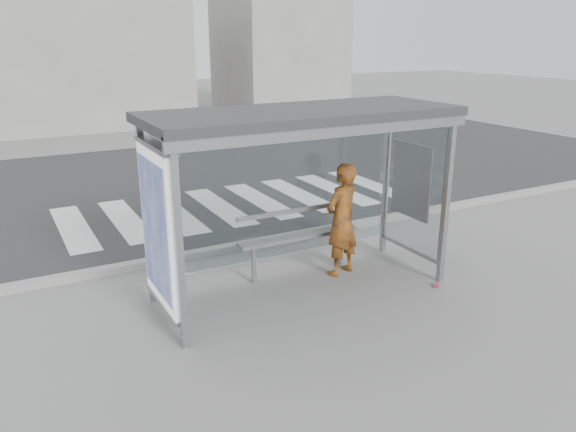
% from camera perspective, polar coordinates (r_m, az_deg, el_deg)
% --- Properties ---
extents(ground, '(80.00, 80.00, 0.00)m').
position_cam_1_polar(ground, '(8.25, 1.41, -7.55)').
color(ground, slate).
rests_on(ground, ground).
extents(road, '(30.00, 10.00, 0.01)m').
position_cam_1_polar(road, '(14.40, -12.57, 3.23)').
color(road, '#252528').
rests_on(road, ground).
extents(curb, '(30.00, 0.18, 0.12)m').
position_cam_1_polar(curb, '(9.83, -4.24, -2.91)').
color(curb, gray).
rests_on(curb, ground).
extents(crosswalk, '(7.55, 3.00, 0.00)m').
position_cam_1_polar(crosswalk, '(12.45, -4.89, 1.29)').
color(crosswalk, silver).
rests_on(crosswalk, ground).
extents(bus_shelter, '(4.25, 1.65, 2.62)m').
position_cam_1_polar(bus_shelter, '(7.49, -1.18, 5.86)').
color(bus_shelter, gray).
rests_on(bus_shelter, ground).
extents(building_center, '(8.00, 5.00, 5.00)m').
position_cam_1_polar(building_center, '(24.76, -20.42, 14.41)').
color(building_center, gray).
rests_on(building_center, ground).
extents(building_right, '(5.00, 5.00, 7.00)m').
position_cam_1_polar(building_right, '(27.57, -0.98, 17.81)').
color(building_right, gray).
rests_on(building_right, ground).
extents(person, '(0.74, 0.59, 1.75)m').
position_cam_1_polar(person, '(8.54, 5.49, -0.39)').
color(person, orange).
rests_on(person, ground).
extents(bench, '(2.00, 0.24, 1.03)m').
position_cam_1_polar(bench, '(8.61, 1.11, -2.06)').
color(bench, gray).
rests_on(bench, ground).
extents(soda_can, '(0.13, 0.12, 0.06)m').
position_cam_1_polar(soda_can, '(8.63, 14.90, -6.78)').
color(soda_can, '#F14682').
rests_on(soda_can, ground).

